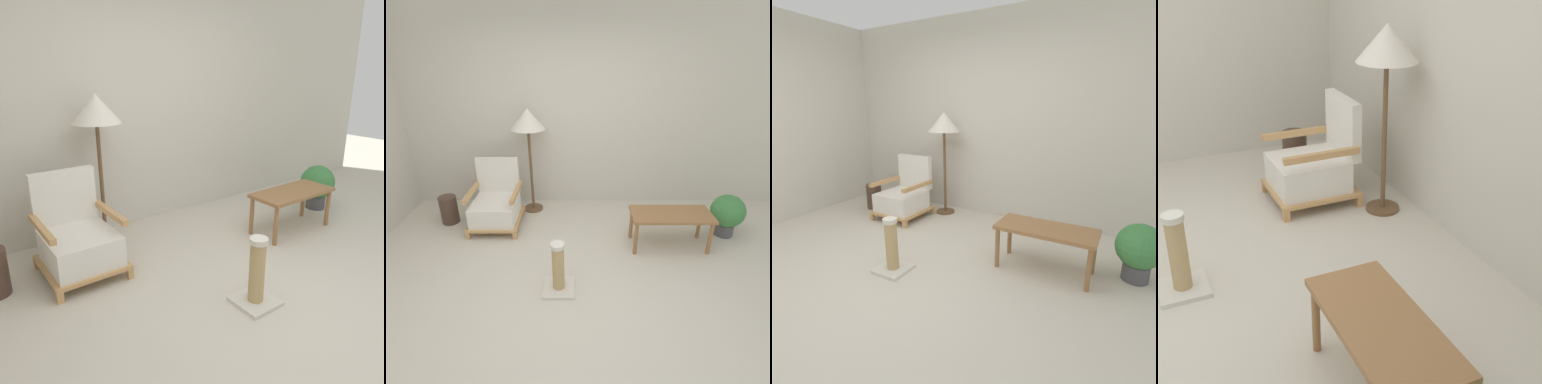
{
  "view_description": "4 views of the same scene",
  "coord_description": "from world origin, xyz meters",
  "views": [
    {
      "loc": [
        -1.87,
        -1.42,
        1.68
      ],
      "look_at": [
        0.1,
        1.27,
        0.55
      ],
      "focal_mm": 35.0,
      "sensor_mm": 36.0,
      "label": 1
    },
    {
      "loc": [
        0.1,
        -2.02,
        2.12
      ],
      "look_at": [
        0.1,
        1.27,
        0.55
      ],
      "focal_mm": 28.0,
      "sensor_mm": 36.0,
      "label": 2
    },
    {
      "loc": [
        1.78,
        -1.67,
        1.52
      ],
      "look_at": [
        0.1,
        1.27,
        0.55
      ],
      "focal_mm": 28.0,
      "sensor_mm": 36.0,
      "label": 3
    },
    {
      "loc": [
        2.83,
        0.03,
        1.98
      ],
      "look_at": [
        0.1,
        1.27,
        0.55
      ],
      "focal_mm": 50.0,
      "sensor_mm": 36.0,
      "label": 4
    }
  ],
  "objects": [
    {
      "name": "ground_plane",
      "position": [
        0.0,
        0.0,
        0.0
      ],
      "size": [
        14.0,
        14.0,
        0.0
      ],
      "primitive_type": "plane",
      "color": "beige"
    },
    {
      "name": "wall_back",
      "position": [
        0.0,
        2.16,
        1.35
      ],
      "size": [
        8.0,
        0.06,
        2.7
      ],
      "color": "beige",
      "rests_on": "ground_plane"
    },
    {
      "name": "armchair",
      "position": [
        -0.97,
        1.43,
        0.3
      ],
      "size": [
        0.63,
        0.67,
        0.84
      ],
      "color": "tan",
      "rests_on": "ground_plane"
    },
    {
      "name": "floor_lamp",
      "position": [
        -0.55,
        1.85,
        1.26
      ],
      "size": [
        0.45,
        0.45,
        1.45
      ],
      "color": "brown",
      "rests_on": "ground_plane"
    },
    {
      "name": "coffee_table",
      "position": [
        1.17,
        0.95,
        0.38
      ],
      "size": [
        0.91,
        0.41,
        0.44
      ],
      "color": "olive",
      "rests_on": "ground_plane"
    },
    {
      "name": "vase",
      "position": [
        -1.62,
        1.49,
        0.19
      ],
      "size": [
        0.23,
        0.23,
        0.37
      ],
      "primitive_type": "cylinder",
      "color": "#473328",
      "rests_on": "ground_plane"
    },
    {
      "name": "potted_plant",
      "position": [
        1.94,
        1.19,
        0.3
      ],
      "size": [
        0.41,
        0.41,
        0.54
      ],
      "color": "#4C4C51",
      "rests_on": "ground_plane"
    },
    {
      "name": "scratching_post",
      "position": [
        -0.09,
        0.22,
        0.21
      ],
      "size": [
        0.3,
        0.3,
        0.53
      ],
      "color": "beige",
      "rests_on": "ground_plane"
    }
  ]
}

